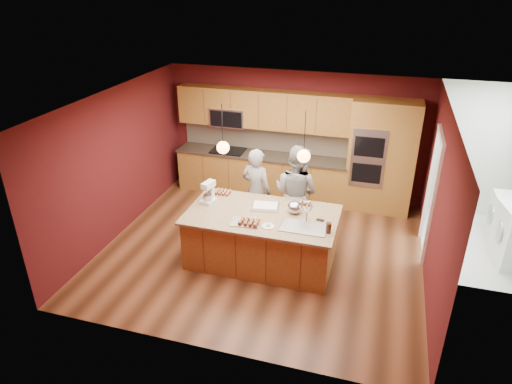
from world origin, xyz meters
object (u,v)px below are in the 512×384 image
(island, at_px, (263,237))
(mixing_bowl, at_px, (294,207))
(person_right, at_px, (296,193))
(stand_mixer, at_px, (209,194))
(person_left, at_px, (256,191))

(island, xyz_separation_m, mixing_bowl, (0.49, 0.19, 0.54))
(person_right, bearing_deg, island, 89.60)
(mixing_bowl, bearing_deg, stand_mixer, -178.28)
(island, bearing_deg, person_left, 112.34)
(island, xyz_separation_m, person_right, (0.35, 0.95, 0.43))
(island, xyz_separation_m, stand_mixer, (-1.00, 0.14, 0.61))
(person_right, height_order, stand_mixer, person_right)
(person_right, bearing_deg, mixing_bowl, 119.85)
(person_left, bearing_deg, person_right, -165.42)
(island, height_order, stand_mixer, stand_mixer)
(person_left, bearing_deg, stand_mixer, 67.35)
(island, height_order, mixing_bowl, island)
(person_left, xyz_separation_m, person_right, (0.74, 0.00, 0.07))
(person_left, xyz_separation_m, mixing_bowl, (0.88, -0.76, 0.18))
(island, bearing_deg, stand_mixer, 171.91)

